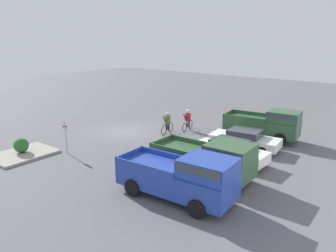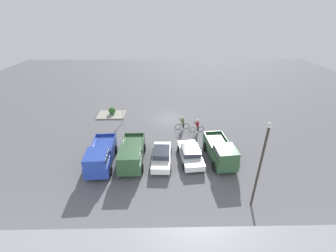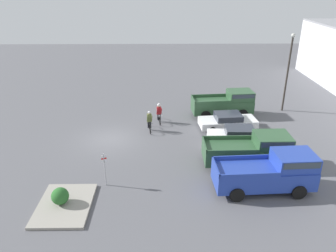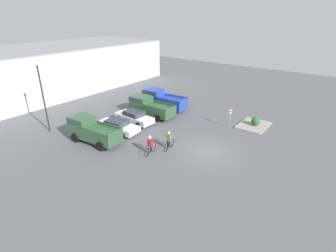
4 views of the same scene
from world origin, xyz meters
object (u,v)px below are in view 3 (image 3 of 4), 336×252
object	(u,v)px
sedan_1	(239,136)
shrub	(60,196)
fire_lane_sign	(105,166)
cyclist_0	(149,121)
pickup_truck_1	(253,149)
lamppost	(288,67)
pickup_truck_0	(226,103)
pickup_truck_2	(271,171)
cyclist_1	(159,112)
sedan_0	(228,121)

from	to	relation	value
sedan_1	shrub	xyz separation A→B (m)	(6.94, -11.01, -0.09)
sedan_1	fire_lane_sign	world-z (taller)	fire_lane_sign
sedan_1	cyclist_0	world-z (taller)	cyclist_0
pickup_truck_1	cyclist_0	world-z (taller)	pickup_truck_1
fire_lane_sign	lamppost	xyz separation A→B (m)	(-11.84, 14.39, 2.78)
cyclist_0	sedan_1	bearing A→B (deg)	69.22
pickup_truck_0	fire_lane_sign	world-z (taller)	pickup_truck_0
sedan_1	pickup_truck_1	distance (m)	2.83
pickup_truck_2	cyclist_0	xyz separation A→B (m)	(-8.09, -7.19, -0.35)
cyclist_0	cyclist_1	world-z (taller)	cyclist_1
pickup_truck_1	lamppost	size ratio (longest dim) A/B	0.79
sedan_0	lamppost	xyz separation A→B (m)	(-3.98, 5.81, 3.40)
sedan_0	shrub	distance (m)	14.46
cyclist_1	shrub	world-z (taller)	cyclist_1
cyclist_0	fire_lane_sign	distance (m)	7.92
lamppost	shrub	world-z (taller)	lamppost
cyclist_1	fire_lane_sign	xyz separation A→B (m)	(9.26, -3.03, 0.39)
pickup_truck_1	cyclist_0	bearing A→B (deg)	-127.75
pickup_truck_1	shrub	xyz separation A→B (m)	(4.14, -11.25, -0.49)
fire_lane_sign	shrub	bearing A→B (deg)	-48.27
lamppost	shrub	size ratio (longest dim) A/B	7.52
cyclist_0	fire_lane_sign	xyz separation A→B (m)	(7.57, -2.29, 0.46)
pickup_truck_1	pickup_truck_2	world-z (taller)	pickup_truck_2
sedan_1	fire_lane_sign	distance (m)	10.26
pickup_truck_2	cyclist_0	world-z (taller)	pickup_truck_2
pickup_truck_2	cyclist_1	world-z (taller)	pickup_truck_2
cyclist_0	shrub	xyz separation A→B (m)	(9.45, -4.39, -0.21)
sedan_1	cyclist_0	distance (m)	7.08
sedan_0	fire_lane_sign	world-z (taller)	fire_lane_sign
cyclist_1	cyclist_0	bearing A→B (deg)	-23.92
sedan_1	lamppost	xyz separation A→B (m)	(-6.78, 5.49, 3.37)
cyclist_0	cyclist_1	size ratio (longest dim) A/B	1.00
sedan_0	fire_lane_sign	size ratio (longest dim) A/B	2.22
pickup_truck_2	lamppost	xyz separation A→B (m)	(-12.36, 4.91, 2.89)
lamppost	shrub	bearing A→B (deg)	-50.25
pickup_truck_1	fire_lane_sign	xyz separation A→B (m)	(2.27, -9.14, 0.19)
sedan_1	pickup_truck_1	size ratio (longest dim) A/B	0.84
pickup_truck_2	fire_lane_sign	distance (m)	9.49
cyclist_0	fire_lane_sign	size ratio (longest dim) A/B	0.83
pickup_truck_2	fire_lane_sign	bearing A→B (deg)	-93.12
cyclist_0	cyclist_1	distance (m)	1.85
shrub	lamppost	bearing A→B (deg)	129.75
pickup_truck_2	pickup_truck_0	bearing A→B (deg)	-177.31
pickup_truck_0	pickup_truck_1	size ratio (longest dim) A/B	0.98
cyclist_0	fire_lane_sign	bearing A→B (deg)	-16.80
pickup_truck_1	pickup_truck_2	xyz separation A→B (m)	(2.78, 0.34, 0.08)
pickup_truck_2	shrub	distance (m)	11.68
pickup_truck_1	shrub	distance (m)	11.99
pickup_truck_0	pickup_truck_1	bearing A→B (deg)	1.30
pickup_truck_0	shrub	xyz separation A→B (m)	(12.57, -11.05, -0.56)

